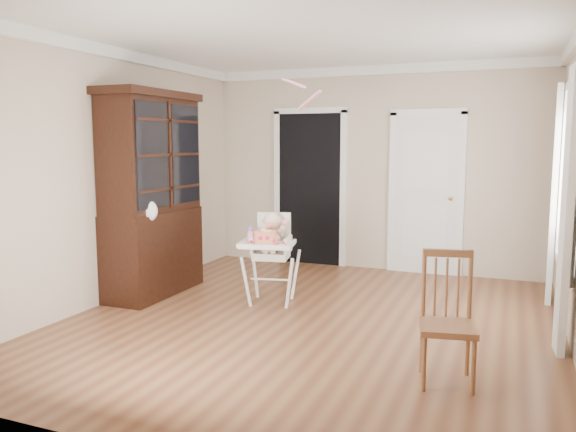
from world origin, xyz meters
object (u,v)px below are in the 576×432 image
at_px(high_chair, 271,247).
at_px(sippy_cup, 250,234).
at_px(dining_chair, 447,322).
at_px(cake, 265,237).
at_px(china_cabinet, 152,194).

distance_m(high_chair, sippy_cup, 0.27).
bearing_deg(dining_chair, high_chair, 134.11).
height_order(cake, china_cabinet, china_cabinet).
relative_size(cake, china_cabinet, 0.13).
bearing_deg(china_cabinet, sippy_cup, 1.18).
relative_size(cake, dining_chair, 0.32).
relative_size(high_chair, dining_chair, 1.04).
xyz_separation_m(cake, dining_chair, (1.92, -1.13, -0.31)).
bearing_deg(dining_chair, china_cabinet, 148.89).
distance_m(high_chair, china_cabinet, 1.49).
height_order(high_chair, sippy_cup, high_chair).
xyz_separation_m(cake, china_cabinet, (-1.42, 0.08, 0.39)).
distance_m(cake, dining_chair, 2.25).
bearing_deg(high_chair, china_cabinet, 173.48).
bearing_deg(high_chair, cake, -93.51).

